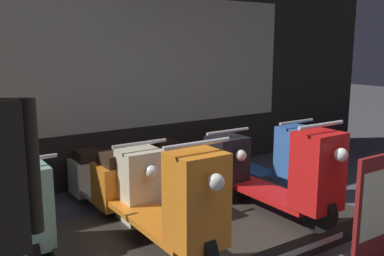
{
  "coord_description": "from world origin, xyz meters",
  "views": [
    {
      "loc": [
        -2.4,
        -1.87,
        1.76
      ],
      "look_at": [
        -0.1,
        1.58,
        0.96
      ],
      "focal_mm": 40.0,
      "sensor_mm": 36.0,
      "label": 1
    }
  ],
  "objects_px": {
    "scooter_backrow_1": "(113,184)",
    "scooter_backrow_2": "(193,169)",
    "scooter_display_right": "(265,171)",
    "scooter_backrow_3": "(257,157)",
    "price_sign_board": "(373,212)",
    "scooter_display_left": "(153,196)",
    "scooter_backrow_0": "(11,204)"
  },
  "relations": [
    {
      "from": "scooter_backrow_1",
      "to": "scooter_backrow_2",
      "type": "height_order",
      "value": "same"
    },
    {
      "from": "scooter_display_right",
      "to": "scooter_backrow_2",
      "type": "distance_m",
      "value": 1.08
    },
    {
      "from": "scooter_display_right",
      "to": "scooter_backrow_3",
      "type": "bearing_deg",
      "value": 50.59
    },
    {
      "from": "price_sign_board",
      "to": "scooter_backrow_2",
      "type": "bearing_deg",
      "value": 98.69
    },
    {
      "from": "scooter_backrow_3",
      "to": "scooter_display_left",
      "type": "bearing_deg",
      "value": -153.28
    },
    {
      "from": "scooter_display_left",
      "to": "scooter_display_right",
      "type": "xyz_separation_m",
      "value": [
        1.22,
        0.0,
        0.0
      ]
    },
    {
      "from": "scooter_backrow_1",
      "to": "price_sign_board",
      "type": "bearing_deg",
      "value": -57.83
    },
    {
      "from": "scooter_display_right",
      "to": "price_sign_board",
      "type": "relative_size",
      "value": 1.94
    },
    {
      "from": "scooter_backrow_2",
      "to": "scooter_backrow_0",
      "type": "bearing_deg",
      "value": 180.0
    },
    {
      "from": "scooter_display_right",
      "to": "scooter_backrow_1",
      "type": "xyz_separation_m",
      "value": [
        -1.12,
        1.05,
        -0.21
      ]
    },
    {
      "from": "scooter_backrow_3",
      "to": "price_sign_board",
      "type": "distance_m",
      "value": 2.18
    },
    {
      "from": "price_sign_board",
      "to": "scooter_backrow_3",
      "type": "bearing_deg",
      "value": 72.09
    },
    {
      "from": "scooter_backrow_2",
      "to": "scooter_backrow_3",
      "type": "relative_size",
      "value": 1.0
    },
    {
      "from": "scooter_backrow_3",
      "to": "price_sign_board",
      "type": "xyz_separation_m",
      "value": [
        -0.67,
        -2.07,
        0.1
      ]
    },
    {
      "from": "scooter_display_right",
      "to": "scooter_backrow_0",
      "type": "xyz_separation_m",
      "value": [
        -2.1,
        1.05,
        -0.21
      ]
    },
    {
      "from": "scooter_backrow_2",
      "to": "scooter_backrow_3",
      "type": "xyz_separation_m",
      "value": [
        0.99,
        0.0,
        0.0
      ]
    },
    {
      "from": "scooter_backrow_0",
      "to": "scooter_backrow_3",
      "type": "bearing_deg",
      "value": 0.0
    },
    {
      "from": "scooter_display_right",
      "to": "scooter_backrow_1",
      "type": "distance_m",
      "value": 1.54
    },
    {
      "from": "scooter_backrow_0",
      "to": "scooter_backrow_1",
      "type": "relative_size",
      "value": 1.0
    },
    {
      "from": "scooter_backrow_1",
      "to": "scooter_backrow_2",
      "type": "relative_size",
      "value": 1.0
    },
    {
      "from": "scooter_display_left",
      "to": "scooter_backrow_1",
      "type": "bearing_deg",
      "value": 84.26
    },
    {
      "from": "scooter_backrow_0",
      "to": "price_sign_board",
      "type": "height_order",
      "value": "scooter_backrow_0"
    },
    {
      "from": "scooter_backrow_0",
      "to": "scooter_backrow_1",
      "type": "xyz_separation_m",
      "value": [
        0.99,
        0.0,
        0.0
      ]
    },
    {
      "from": "price_sign_board",
      "to": "scooter_backrow_1",
      "type": "bearing_deg",
      "value": 122.17
    },
    {
      "from": "scooter_display_left",
      "to": "scooter_display_right",
      "type": "bearing_deg",
      "value": 0.0
    },
    {
      "from": "scooter_display_left",
      "to": "price_sign_board",
      "type": "bearing_deg",
      "value": -36.07
    },
    {
      "from": "scooter_display_left",
      "to": "scooter_display_right",
      "type": "relative_size",
      "value": 1.0
    },
    {
      "from": "scooter_backrow_2",
      "to": "scooter_display_left",
      "type": "bearing_deg",
      "value": -136.23
    },
    {
      "from": "scooter_display_right",
      "to": "scooter_backrow_1",
      "type": "height_order",
      "value": "scooter_display_right"
    },
    {
      "from": "scooter_backrow_0",
      "to": "price_sign_board",
      "type": "distance_m",
      "value": 3.09
    },
    {
      "from": "scooter_backrow_0",
      "to": "scooter_backrow_3",
      "type": "distance_m",
      "value": 2.96
    },
    {
      "from": "scooter_backrow_0",
      "to": "price_sign_board",
      "type": "relative_size",
      "value": 1.94
    }
  ]
}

